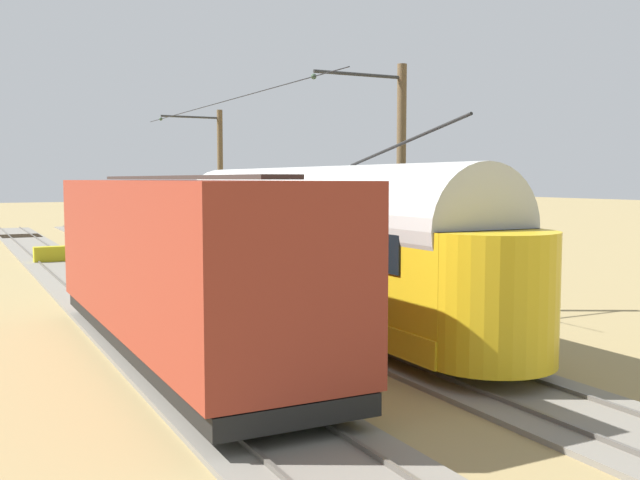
% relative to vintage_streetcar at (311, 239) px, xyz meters
% --- Properties ---
extents(ground_plane, '(220.00, 220.00, 0.00)m').
position_rel_vintage_streetcar_xyz_m(ground_plane, '(2.37, -4.01, -2.26)').
color(ground_plane, '#937F51').
extents(track_streetcar_siding, '(2.80, 80.00, 0.18)m').
position_rel_vintage_streetcar_xyz_m(track_streetcar_siding, '(-0.00, -4.32, -2.21)').
color(track_streetcar_siding, slate).
rests_on(track_streetcar_siding, ground).
extents(track_adjacent_siding, '(2.80, 80.00, 0.18)m').
position_rel_vintage_streetcar_xyz_m(track_adjacent_siding, '(4.75, -4.32, -2.21)').
color(track_adjacent_siding, slate).
rests_on(track_adjacent_siding, ground).
extents(vintage_streetcar, '(2.65, 17.97, 5.09)m').
position_rel_vintage_streetcar_xyz_m(vintage_streetcar, '(0.00, 0.00, 0.00)').
color(vintage_streetcar, gold).
rests_on(vintage_streetcar, ground).
extents(boxcar_adjacent, '(2.96, 12.63, 3.85)m').
position_rel_vintage_streetcar_xyz_m(boxcar_adjacent, '(4.74, 2.93, -0.10)').
color(boxcar_adjacent, maroon).
rests_on(boxcar_adjacent, ground).
extents(catenary_pole_foreground, '(3.14, 0.28, 7.34)m').
position_rel_vintage_streetcar_xyz_m(catenary_pole_foreground, '(-2.83, -15.88, 1.58)').
color(catenary_pole_foreground, brown).
rests_on(catenary_pole_foreground, ground).
extents(catenary_pole_mid_near, '(3.14, 0.28, 7.34)m').
position_rel_vintage_streetcar_xyz_m(catenary_pole_mid_near, '(-2.83, 0.19, 1.58)').
color(catenary_pole_mid_near, brown).
rests_on(catenary_pole_mid_near, ground).
extents(overhead_wire_run, '(2.93, 20.07, 0.18)m').
position_rel_vintage_streetcar_xyz_m(overhead_wire_run, '(-0.12, -8.53, 4.54)').
color(overhead_wire_run, black).
rests_on(overhead_wire_run, ground).
extents(switch_stand, '(0.50, 0.30, 1.24)m').
position_rel_vintage_streetcar_xyz_m(switch_stand, '(-1.32, -17.29, -1.56)').
color(switch_stand, black).
rests_on(switch_stand, ground).
extents(track_end_bumper, '(1.80, 0.60, 0.80)m').
position_rel_vintage_streetcar_xyz_m(track_end_bumper, '(4.75, -17.63, -1.86)').
color(track_end_bumper, '#B2A519').
rests_on(track_end_bumper, ground).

